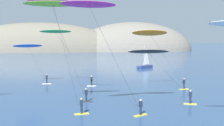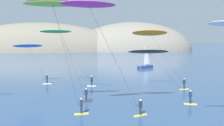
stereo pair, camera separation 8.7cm
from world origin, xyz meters
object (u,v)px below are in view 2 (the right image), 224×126
kitesurfer_magenta (93,13)px  kitesurfer_orange (153,37)px  kitesurfer_black (152,55)px  kitesurfer_blue (30,49)px  kitesurfer_pink (54,11)px  sailboat_near (144,66)px  kitesurfer_green (59,36)px  kitesurfer_lime (55,12)px

kitesurfer_magenta → kitesurfer_orange: bearing=56.7°
kitesurfer_black → kitesurfer_blue: 22.69m
kitesurfer_black → kitesurfer_pink: 12.46m
kitesurfer_black → kitesurfer_orange: 8.63m
kitesurfer_pink → kitesurfer_blue: bearing=112.1°
kitesurfer_black → kitesurfer_magenta: kitesurfer_magenta is taller
sailboat_near → kitesurfer_magenta: (-13.92, -42.66, 9.59)m
kitesurfer_black → kitesurfer_green: size_ratio=0.91×
sailboat_near → kitesurfer_lime: (-17.60, -40.43, 9.86)m
kitesurfer_orange → kitesurfer_pink: bearing=-153.1°
kitesurfer_orange → kitesurfer_blue: 20.29m
sailboat_near → kitesurfer_orange: (-4.92, -28.94, 7.31)m
sailboat_near → kitesurfer_pink: kitesurfer_pink is taller
kitesurfer_pink → kitesurfer_lime: bearing=-82.3°
kitesurfer_lime → kitesurfer_magenta: bearing=-31.1°
kitesurfer_black → kitesurfer_green: 18.22m
kitesurfer_orange → kitesurfer_green: (-13.97, 5.49, 0.13)m
kitesurfer_magenta → kitesurfer_lime: bearing=148.9°
sailboat_near → kitesurfer_black: kitesurfer_black is taller
kitesurfer_pink → sailboat_near: bearing=62.9°
kitesurfer_black → kitesurfer_lime: kitesurfer_lime is taller
kitesurfer_orange → kitesurfer_green: 15.01m
kitesurfer_black → kitesurfer_lime: size_ratio=0.72×
sailboat_near → kitesurfer_blue: (-23.85, -21.89, 5.36)m
kitesurfer_green → kitesurfer_lime: bearing=-85.7°
kitesurfer_orange → kitesurfer_lime: bearing=-137.8°
kitesurfer_blue → kitesurfer_lime: size_ratio=0.59×
kitesurfer_blue → kitesurfer_green: (4.96, -1.57, 2.07)m
sailboat_near → kitesurfer_magenta: kitesurfer_magenta is taller
kitesurfer_orange → kitesurfer_lime: size_ratio=0.79×
kitesurfer_magenta → kitesurfer_lime: size_ratio=0.98×
sailboat_near → kitesurfer_pink: bearing=-117.1°
sailboat_near → kitesurfer_lime: 45.19m
sailboat_near → kitesurfer_blue: bearing=-137.5°
kitesurfer_magenta → kitesurfer_orange: 16.56m
kitesurfer_pink → kitesurfer_blue: 15.73m
kitesurfer_lime → sailboat_near: bearing=66.5°
kitesurfer_magenta → kitesurfer_lime: kitesurfer_lime is taller
kitesurfer_pink → kitesurfer_magenta: bearing=-58.1°
kitesurfer_green → kitesurfer_orange: bearing=-21.5°
kitesurfer_magenta → kitesurfer_lime: 4.31m
kitesurfer_orange → kitesurfer_lime: kitesurfer_lime is taller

